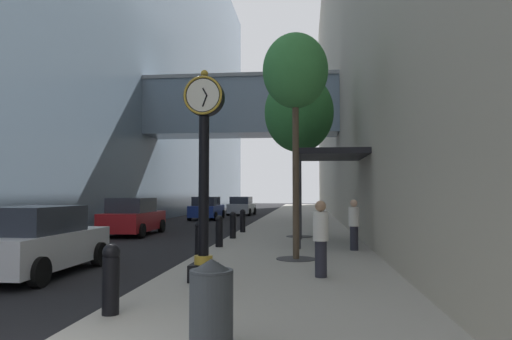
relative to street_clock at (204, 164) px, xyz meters
name	(u,v)px	position (x,y,z in m)	size (l,w,h in m)	color
ground_plane	(258,222)	(-1.12, 21.73, -2.58)	(110.00, 110.00, 0.00)	black
sidewalk_right	(298,219)	(1.55, 24.73, -2.51)	(5.34, 80.00, 0.14)	#9E998E
building_block_left	(113,29)	(-12.82, 24.70, 12.14)	(21.93, 80.00, 29.53)	slate
building_block_right	(396,32)	(8.72, 24.73, 11.10)	(9.00, 80.00, 27.36)	#A89E89
street_clock	(204,164)	(0.00, 0.00, 0.00)	(0.84, 0.55, 4.44)	black
bollard_nearest	(111,277)	(-0.81, -2.74, -1.88)	(0.27, 0.27, 1.07)	black
bollard_third	(200,239)	(-0.81, 3.13, -1.88)	(0.27, 0.27, 1.07)	black
bollard_fourth	(219,230)	(-0.81, 6.06, -1.88)	(0.27, 0.27, 1.07)	black
bollard_fifth	(233,224)	(-0.81, 8.99, -1.88)	(0.27, 0.27, 1.07)	black
bollard_sixth	(243,220)	(-0.81, 11.93, -1.88)	(0.27, 0.27, 1.07)	black
street_tree_near	(295,73)	(1.85, 3.40, 2.75)	(1.84, 1.84, 6.32)	#333335
street_tree_mid_near	(299,113)	(1.85, 10.00, 2.76)	(2.91, 2.91, 6.89)	#333335
trash_bin	(211,302)	(1.01, -4.08, -1.90)	(0.53, 0.53, 1.05)	#383D42
pedestrian_walking	(354,224)	(3.65, 5.59, -1.59)	(0.40, 0.40, 1.61)	#23232D
pedestrian_by_clock	(321,237)	(2.45, 0.72, -1.56)	(0.39, 0.39, 1.66)	#23232D
storefront_awning	(330,156)	(2.98, 7.34, 0.71)	(2.40, 3.60, 3.30)	black
car_white_near	(38,242)	(-4.28, 1.02, -1.78)	(1.95, 4.15, 1.65)	silver
car_red_mid	(133,217)	(-5.92, 11.45, -1.74)	(2.10, 4.42, 1.73)	#AD191E
car_blue_far	(207,208)	(-5.19, 24.28, -1.76)	(2.09, 4.63, 1.67)	navy
car_silver_trailing	(242,206)	(-3.53, 31.04, -1.79)	(2.21, 4.19, 1.62)	#B7BABF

